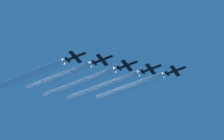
{
  "coord_description": "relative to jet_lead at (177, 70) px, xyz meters",
  "views": [
    {
      "loc": [
        154.41,
        78.69,
        1.35
      ],
      "look_at": [
        -0.13,
        -8.58,
        155.51
      ],
      "focal_mm": 79.43,
      "sensor_mm": 36.0,
      "label": 1
    }
  ],
  "objects": [
    {
      "name": "jet_fourth_echelon",
      "position": [
        28.17,
        -24.41,
        -4.11
      ],
      "size": [
        8.76,
        12.75,
        3.07
      ],
      "color": "black"
    },
    {
      "name": "smoke_trail_fifth_echelon",
      "position": [
        37.29,
        -59.99,
        -5.64
      ],
      "size": [
        3.07,
        42.04,
        3.07
      ],
      "color": "white"
    },
    {
      "name": "jet_second_echelon",
      "position": [
        8.57,
        -9.06,
        -1.43
      ],
      "size": [
        8.76,
        12.75,
        3.07
      ],
      "color": "black"
    },
    {
      "name": "jet_third_echelon",
      "position": [
        18.07,
        -16.9,
        -3.03
      ],
      "size": [
        8.76,
        12.75,
        3.07
      ],
      "color": "black"
    },
    {
      "name": "smoke_trail_third_echelon",
      "position": [
        18.07,
        -43.74,
        -3.06
      ],
      "size": [
        3.07,
        42.05,
        3.07
      ],
      "color": "white"
    },
    {
      "name": "jet_fifth_echelon",
      "position": [
        37.29,
        -33.15,
        -5.61
      ],
      "size": [
        8.76,
        12.75,
        3.07
      ],
      "color": "black"
    },
    {
      "name": "jet_lead",
      "position": [
        0.0,
        0.0,
        0.0
      ],
      "size": [
        8.76,
        12.75,
        3.07
      ],
      "color": "black"
    },
    {
      "name": "smoke_trail_lead",
      "position": [
        -0.0,
        -25.18,
        -0.03
      ],
      "size": [
        3.07,
        38.73,
        3.07
      ],
      "color": "white"
    },
    {
      "name": "smoke_trail_second_echelon",
      "position": [
        8.57,
        -35.64,
        -1.46
      ],
      "size": [
        3.07,
        41.52,
        3.07
      ],
      "color": "white"
    },
    {
      "name": "smoke_trail_fourth_echelon",
      "position": [
        28.17,
        -48.91,
        -4.14
      ],
      "size": [
        3.07,
        37.37,
        3.07
      ],
      "color": "white"
    }
  ]
}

